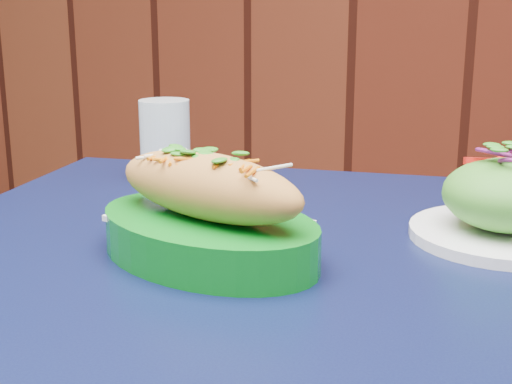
% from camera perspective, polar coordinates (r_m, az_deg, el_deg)
% --- Properties ---
extents(cafe_table, '(0.93, 0.93, 0.75)m').
position_cam_1_polar(cafe_table, '(0.76, 0.55, -11.37)').
color(cafe_table, black).
rests_on(cafe_table, ground).
extents(banh_mi_basket, '(0.29, 0.22, 0.12)m').
position_cam_1_polar(banh_mi_basket, '(0.71, -3.87, -1.79)').
color(banh_mi_basket, '#077118').
rests_on(banh_mi_basket, cafe_table).
extents(salad_plate, '(0.20, 0.20, 0.10)m').
position_cam_1_polar(salad_plate, '(0.81, 19.47, -0.85)').
color(salad_plate, white).
rests_on(salad_plate, cafe_table).
extents(water_glass, '(0.07, 0.07, 0.12)m').
position_cam_1_polar(water_glass, '(1.03, -7.28, 4.10)').
color(water_glass, silver).
rests_on(water_glass, cafe_table).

